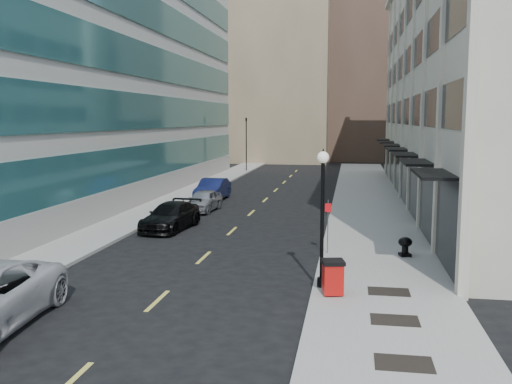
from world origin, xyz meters
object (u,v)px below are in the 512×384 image
(car_silver_sedan, at_px, (204,201))
(sign_post, at_px, (328,219))
(urn_planter, at_px, (405,245))
(car_blue_sedan, at_px, (213,190))
(trash_bin, at_px, (333,276))
(traffic_signal, at_px, (246,121))
(car_black_pickup, at_px, (171,216))
(lamppost, at_px, (322,206))

(car_silver_sedan, distance_m, sign_post, 13.98)
(sign_post, relative_size, urn_planter, 2.86)
(car_blue_sedan, distance_m, trash_bin, 23.86)
(traffic_signal, xyz_separation_m, urn_planter, (14.10, -38.89, -5.07))
(car_silver_sedan, bearing_deg, sign_post, -48.54)
(car_silver_sedan, distance_m, urn_planter, 16.19)
(car_silver_sedan, bearing_deg, car_black_pickup, -87.76)
(traffic_signal, distance_m, sign_post, 40.54)
(car_black_pickup, xyz_separation_m, sign_post, (8.68, -4.76, 0.95))
(lamppost, bearing_deg, car_silver_sedan, 117.69)
(car_blue_sedan, bearing_deg, car_black_pickup, -86.63)
(traffic_signal, bearing_deg, car_blue_sedan, -85.74)
(lamppost, relative_size, sign_post, 2.06)
(traffic_signal, distance_m, urn_planter, 41.68)
(car_blue_sedan, xyz_separation_m, lamppost, (9.09, -21.05, 2.20))
(car_black_pickup, height_order, car_blue_sedan, car_blue_sedan)
(car_blue_sedan, height_order, lamppost, lamppost)
(car_silver_sedan, bearing_deg, car_blue_sedan, 100.86)
(car_black_pickup, relative_size, trash_bin, 4.21)
(car_silver_sedan, height_order, lamppost, lamppost)
(trash_bin, xyz_separation_m, sign_post, (-0.42, 5.98, 0.88))
(lamppost, bearing_deg, trash_bin, -63.56)
(trash_bin, bearing_deg, traffic_signal, 92.36)
(car_black_pickup, relative_size, lamppost, 1.03)
(car_silver_sedan, relative_size, car_blue_sedan, 0.84)
(traffic_signal, relative_size, car_silver_sedan, 1.70)
(traffic_signal, height_order, urn_planter, traffic_signal)
(car_black_pickup, xyz_separation_m, car_blue_sedan, (-0.41, 11.15, 0.08))
(car_silver_sedan, bearing_deg, traffic_signal, 98.64)
(car_black_pickup, distance_m, car_blue_sedan, 11.16)
(trash_bin, relative_size, sign_post, 0.50)
(car_silver_sedan, xyz_separation_m, trash_bin, (8.92, -17.04, 0.09))
(sign_post, xyz_separation_m, urn_planter, (3.30, -0.02, -1.02))
(trash_bin, xyz_separation_m, urn_planter, (2.88, 5.95, -0.14))
(traffic_signal, xyz_separation_m, trash_bin, (11.22, -44.84, -4.93))
(car_silver_sedan, bearing_deg, urn_planter, -39.29)
(car_black_pickup, distance_m, sign_post, 9.95)
(sign_post, bearing_deg, lamppost, -88.58)
(lamppost, distance_m, urn_planter, 6.52)
(urn_planter, bearing_deg, lamppost, -122.85)
(car_blue_sedan, relative_size, sign_post, 2.08)
(traffic_signal, distance_m, car_silver_sedan, 28.35)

